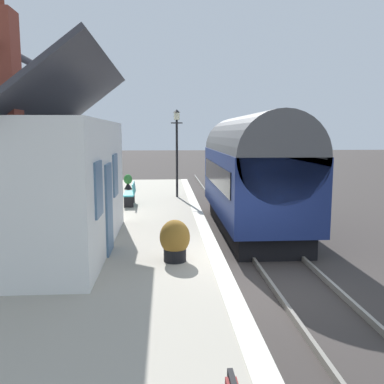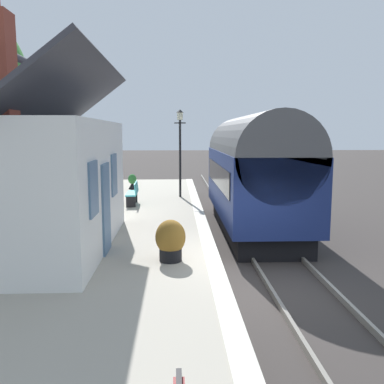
{
  "view_description": "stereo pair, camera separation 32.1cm",
  "coord_description": "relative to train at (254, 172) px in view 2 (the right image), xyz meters",
  "views": [
    {
      "loc": [
        -9.15,
        2.32,
        3.65
      ],
      "look_at": [
        3.47,
        1.5,
        1.86
      ],
      "focal_mm": 38.86,
      "sensor_mm": 36.0,
      "label": 1
    },
    {
      "loc": [
        -9.16,
        2.0,
        3.65
      ],
      "look_at": [
        3.47,
        1.5,
        1.86
      ],
      "focal_mm": 38.86,
      "sensor_mm": 36.0,
      "label": 2
    }
  ],
  "objects": [
    {
      "name": "ground_plane",
      "position": [
        -6.0,
        0.9,
        -2.21
      ],
      "size": [
        160.0,
        160.0,
        0.0
      ],
      "primitive_type": "plane",
      "color": "#383330"
    },
    {
      "name": "platform",
      "position": [
        -6.0,
        4.94,
        -1.79
      ],
      "size": [
        32.0,
        6.09,
        0.86
      ],
      "primitive_type": "cube",
      "color": "#A39B8C",
      "rests_on": "ground"
    },
    {
      "name": "platform_edge_coping",
      "position": [
        -6.0,
        2.08,
        -1.35
      ],
      "size": [
        32.0,
        0.36,
        0.02
      ],
      "primitive_type": "cube",
      "color": "beige",
      "rests_on": "platform"
    },
    {
      "name": "rail_near",
      "position": [
        -6.0,
        -0.72,
        -2.14
      ],
      "size": [
        52.0,
        0.08,
        0.14
      ],
      "primitive_type": "cube",
      "color": "gray",
      "rests_on": "ground"
    },
    {
      "name": "rail_far",
      "position": [
        -6.0,
        0.72,
        -2.14
      ],
      "size": [
        52.0,
        0.08,
        0.14
      ],
      "primitive_type": "cube",
      "color": "gray",
      "rests_on": "ground"
    },
    {
      "name": "train",
      "position": [
        0.0,
        0.0,
        0.0
      ],
      "size": [
        8.47,
        2.73,
        4.32
      ],
      "color": "black",
      "rests_on": "ground"
    },
    {
      "name": "station_building",
      "position": [
        -5.09,
        6.26,
        0.32
      ],
      "size": [
        6.54,
        3.68,
        5.42
      ],
      "color": "white",
      "rests_on": "platform"
    },
    {
      "name": "bench_platform_end",
      "position": [
        1.03,
        4.56,
        -0.88
      ],
      "size": [
        1.41,
        0.48,
        0.88
      ],
      "color": "teal",
      "rests_on": "platform"
    },
    {
      "name": "planter_corner_building",
      "position": [
        5.7,
        5.09,
        -0.99
      ],
      "size": [
        0.42,
        0.42,
        0.75
      ],
      "color": "black",
      "rests_on": "platform"
    },
    {
      "name": "planter_edge_near",
      "position": [
        -6.29,
        3.02,
        -0.89
      ],
      "size": [
        0.67,
        0.67,
        0.92
      ],
      "color": "black",
      "rests_on": "platform"
    },
    {
      "name": "lamp_post_platform",
      "position": [
        3.03,
        2.7,
        1.29
      ],
      "size": [
        0.32,
        0.5,
        3.81
      ],
      "color": "black",
      "rests_on": "platform"
    }
  ]
}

